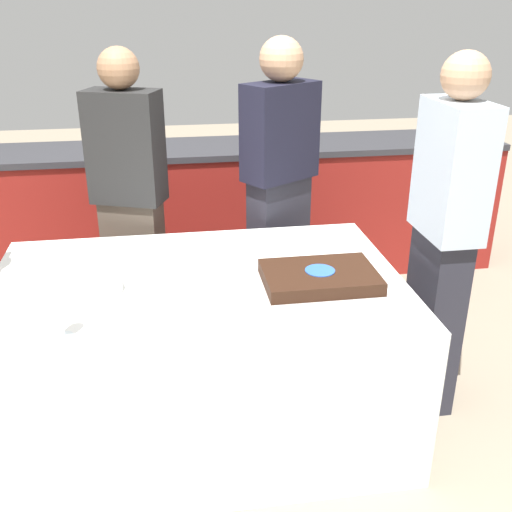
{
  "coord_description": "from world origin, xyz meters",
  "views": [
    {
      "loc": [
        -0.11,
        -2.3,
        1.85
      ],
      "look_at": [
        0.25,
        0.0,
        0.83
      ],
      "focal_mm": 42.0,
      "sensor_mm": 36.0,
      "label": 1
    }
  ],
  "objects_px": {
    "plate_stack": "(96,286)",
    "wine_glass": "(60,307)",
    "person_cutting_cake": "(279,188)",
    "person_seated_right": "(444,238)",
    "cake": "(320,277)",
    "person_standing_back": "(130,200)"
  },
  "relations": [
    {
      "from": "person_seated_right",
      "to": "wine_glass",
      "type": "bearing_deg",
      "value": -76.76
    },
    {
      "from": "cake",
      "to": "person_standing_back",
      "type": "relative_size",
      "value": 0.32
    },
    {
      "from": "person_seated_right",
      "to": "person_standing_back",
      "type": "height_order",
      "value": "person_seated_right"
    },
    {
      "from": "cake",
      "to": "wine_glass",
      "type": "xyz_separation_m",
      "value": [
        -1.01,
        -0.27,
        0.09
      ]
    },
    {
      "from": "plate_stack",
      "to": "person_cutting_cake",
      "type": "relative_size",
      "value": 0.13
    },
    {
      "from": "plate_stack",
      "to": "person_standing_back",
      "type": "bearing_deg",
      "value": 82.05
    },
    {
      "from": "wine_glass",
      "to": "person_cutting_cake",
      "type": "bearing_deg",
      "value": 49.33
    },
    {
      "from": "wine_glass",
      "to": "person_standing_back",
      "type": "relative_size",
      "value": 0.11
    },
    {
      "from": "plate_stack",
      "to": "wine_glass",
      "type": "relative_size",
      "value": 1.25
    },
    {
      "from": "person_standing_back",
      "to": "wine_glass",
      "type": "bearing_deg",
      "value": 101.02
    },
    {
      "from": "cake",
      "to": "plate_stack",
      "type": "height_order",
      "value": "cake"
    },
    {
      "from": "cake",
      "to": "person_seated_right",
      "type": "distance_m",
      "value": 0.61
    },
    {
      "from": "cake",
      "to": "wine_glass",
      "type": "distance_m",
      "value": 1.05
    },
    {
      "from": "plate_stack",
      "to": "cake",
      "type": "bearing_deg",
      "value": -4.57
    },
    {
      "from": "plate_stack",
      "to": "wine_glass",
      "type": "bearing_deg",
      "value": -103.55
    },
    {
      "from": "wine_glass",
      "to": "person_cutting_cake",
      "type": "distance_m",
      "value": 1.55
    },
    {
      "from": "person_cutting_cake",
      "to": "person_standing_back",
      "type": "relative_size",
      "value": 1.03
    },
    {
      "from": "cake",
      "to": "person_cutting_cake",
      "type": "relative_size",
      "value": 0.31
    },
    {
      "from": "person_seated_right",
      "to": "person_cutting_cake",
      "type": "bearing_deg",
      "value": -143.57
    },
    {
      "from": "person_cutting_cake",
      "to": "person_seated_right",
      "type": "xyz_separation_m",
      "value": [
        0.59,
        -0.8,
        -0.01
      ]
    },
    {
      "from": "cake",
      "to": "person_standing_back",
      "type": "distance_m",
      "value": 1.21
    },
    {
      "from": "wine_glass",
      "to": "person_seated_right",
      "type": "distance_m",
      "value": 1.64
    }
  ]
}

